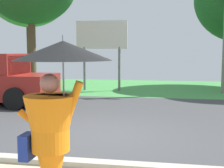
# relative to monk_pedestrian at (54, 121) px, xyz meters

# --- Properties ---
(ground_plane) EXTENTS (40.00, 22.00, 0.20)m
(ground_plane) POSITION_rel_monk_pedestrian_xyz_m (-0.21, 6.55, -1.20)
(ground_plane) COLOR #424244
(monk_pedestrian) EXTENTS (1.13, 1.11, 2.13)m
(monk_pedestrian) POSITION_rel_monk_pedestrian_xyz_m (0.00, 0.00, 0.00)
(monk_pedestrian) COLOR orange
(monk_pedestrian) RESTS_ON ground_plane
(roadside_billboard) EXTENTS (2.60, 0.12, 3.50)m
(roadside_billboard) POSITION_rel_monk_pedestrian_xyz_m (-1.91, 11.78, 1.40)
(roadside_billboard) COLOR slate
(roadside_billboard) RESTS_ON ground_plane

